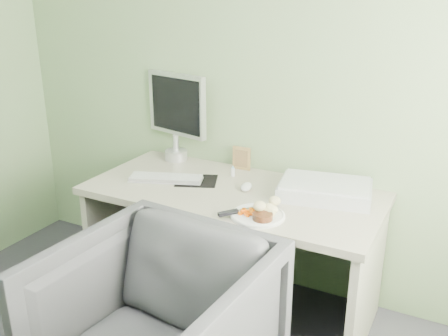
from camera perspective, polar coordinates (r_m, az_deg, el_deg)
The scene contains 15 objects.
wall_back at distance 2.88m, azimuth 4.45°, elevation 11.54°, with size 3.50×3.50×0.00m, color gray.
desk at distance 2.79m, azimuth 0.95°, elevation -6.02°, with size 1.60×0.75×0.73m.
plate at distance 2.41m, azimuth 3.88°, elevation -5.45°, with size 0.26×0.26×0.01m, color white.
steak at distance 2.35m, azimuth 4.43°, elevation -5.53°, with size 0.10×0.10×0.03m, color black.
potato_pile at distance 2.41m, azimuth 5.13°, elevation -4.43°, with size 0.12×0.09×0.06m, color tan.
carrot_heap at distance 2.40m, azimuth 2.63°, elevation -4.87°, with size 0.06×0.05×0.04m, color #F56105.
steak_knife at distance 2.40m, azimuth 1.40°, elevation -4.97°, with size 0.18×0.23×0.02m.
mousepad at distance 2.84m, azimuth -3.16°, elevation -1.45°, with size 0.23×0.20×0.00m, color black.
keyboard at distance 2.86m, azimuth -6.65°, elevation -1.11°, with size 0.41×0.12×0.02m, color white.
computer_mouse at distance 2.71m, azimuth 2.57°, elevation -2.17°, with size 0.06×0.11×0.04m, color white.
photo_frame at distance 3.00m, azimuth 2.01°, elevation 1.12°, with size 0.11×0.01×0.14m, color #A5824D.
eyedrop_bottle at distance 2.90m, azimuth 1.02°, elevation -0.37°, with size 0.02×0.02×0.07m.
scanner at distance 2.67m, azimuth 11.47°, elevation -2.52°, with size 0.47×0.31×0.07m, color silver.
monitor at distance 3.14m, azimuth -5.46°, elevation 6.42°, with size 0.45×0.17×0.55m.
desk_chair at distance 2.23m, azimuth -7.67°, elevation -18.32°, with size 0.84×0.87×0.79m, color #313236.
Camera 1 is at (1.12, -0.62, 1.77)m, focal length 40.00 mm.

